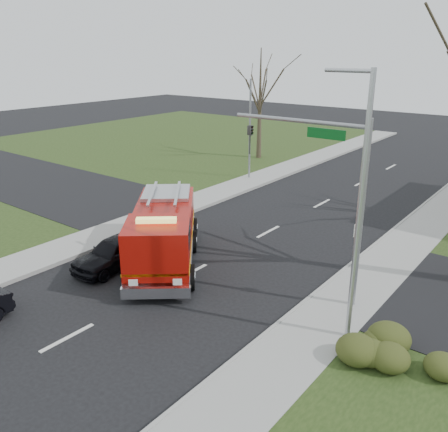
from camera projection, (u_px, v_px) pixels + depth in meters
The scene contains 11 objects.
ground at pixel (190, 273), 19.84m from camera, with size 120.00×120.00×0.00m, color black.
sidewalk_right at pixel (326, 320), 16.23m from camera, with size 2.40×80.00×0.15m, color #9D9C97.
sidewalk_left at pixel (97, 237), 23.40m from camera, with size 2.40×80.00×0.15m, color #9D9C97.
cross_street_left at pixel (4, 172), 35.75m from camera, with size 30.00×8.00×0.15m, color black.
hedge_corner at pixel (400, 352), 13.70m from camera, with size 2.80×2.00×0.90m, color #293513.
bare_tree_left at pixel (260, 92), 38.68m from camera, with size 4.50×4.50×9.00m.
traffic_signal_mast at pixel (329, 176), 16.38m from camera, with size 5.29×0.18×6.80m.
streetlight_pole at pixel (358, 205), 13.83m from camera, with size 1.48×0.16×8.40m.
utility_pole_far at pixel (250, 131), 33.04m from camera, with size 0.14×0.14×7.00m, color gray.
fire_engine at pixel (163, 235), 20.27m from camera, with size 6.57×7.17×2.94m.
parked_car_maroon at pixel (115, 252), 20.20m from camera, with size 1.61×4.00×1.36m, color black.
Camera 1 is at (12.11, -13.29, 8.84)m, focal length 38.00 mm.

